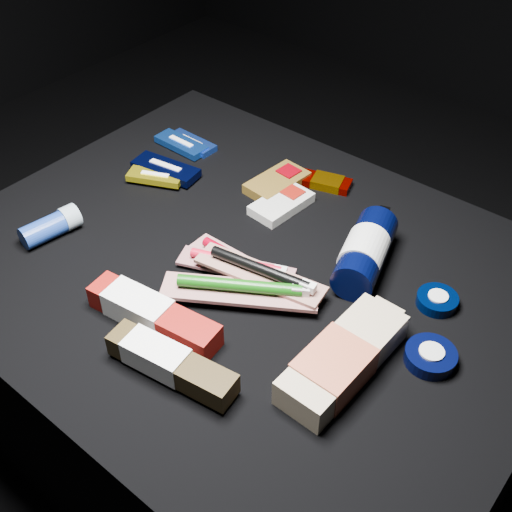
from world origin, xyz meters
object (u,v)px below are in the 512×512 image
Objects in this scene: lotion_bottle at (365,252)px; deodorant_stick at (52,226)px; bodywash_bottle at (341,360)px; toothpaste_carton_red at (148,313)px.

lotion_bottle is 0.53m from deodorant_stick.
deodorant_stick is at bearing -171.78° from bodywash_bottle.
lotion_bottle reaches higher than bodywash_bottle.
bodywash_bottle is (0.09, -0.20, -0.01)m from lotion_bottle.
deodorant_stick is 0.28m from toothpaste_carton_red.
toothpaste_carton_red is (-0.27, -0.10, -0.00)m from bodywash_bottle.
lotion_bottle reaches higher than deodorant_stick.
bodywash_bottle is 0.55m from deodorant_stick.
lotion_bottle is at bearing 115.09° from bodywash_bottle.
toothpaste_carton_red is (0.28, -0.04, -0.00)m from deodorant_stick.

